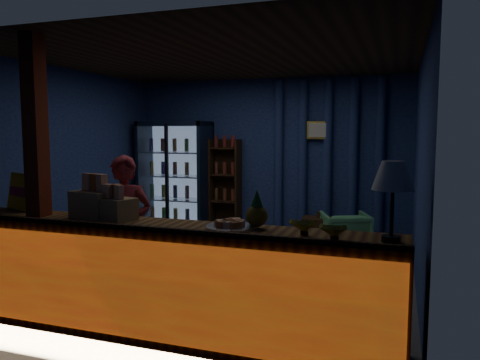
# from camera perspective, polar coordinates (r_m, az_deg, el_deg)

# --- Properties ---
(ground) EXTENTS (4.60, 4.60, 0.00)m
(ground) POSITION_cam_1_polar(r_m,az_deg,el_deg) (5.98, -2.41, -10.86)
(ground) COLOR #515154
(ground) RESTS_ON ground
(room_walls) EXTENTS (4.60, 4.60, 4.60)m
(room_walls) POSITION_cam_1_polar(r_m,az_deg,el_deg) (5.73, -2.48, 4.34)
(room_walls) COLOR navy
(room_walls) RESTS_ON ground
(counter) EXTENTS (4.40, 0.57, 0.99)m
(counter) POSITION_cam_1_polar(r_m,az_deg,el_deg) (4.20, -12.17, -11.52)
(counter) COLOR brown
(counter) RESTS_ON ground
(support_post) EXTENTS (0.16, 0.16, 2.60)m
(support_post) POSITION_cam_1_polar(r_m,az_deg,el_deg) (4.67, -23.43, 0.20)
(support_post) COLOR #972F16
(support_post) RESTS_ON ground
(beverage_cooler) EXTENTS (1.20, 0.62, 1.90)m
(beverage_cooler) POSITION_cam_1_polar(r_m,az_deg,el_deg) (8.15, -7.69, 0.28)
(beverage_cooler) COLOR black
(beverage_cooler) RESTS_ON ground
(bottle_shelf) EXTENTS (0.50, 0.28, 1.60)m
(bottle_shelf) POSITION_cam_1_polar(r_m,az_deg,el_deg) (7.95, -1.74, -0.81)
(bottle_shelf) COLOR #352310
(bottle_shelf) RESTS_ON ground
(curtain_folds) EXTENTS (1.74, 0.14, 2.50)m
(curtain_folds) POSITION_cam_1_polar(r_m,az_deg,el_deg) (7.56, 10.63, 2.59)
(curtain_folds) COLOR navy
(curtain_folds) RESTS_ON room_walls
(framed_picture) EXTENTS (0.36, 0.04, 0.28)m
(framed_picture) POSITION_cam_1_polar(r_m,az_deg,el_deg) (7.53, 9.51, 6.02)
(framed_picture) COLOR gold
(framed_picture) RESTS_ON room_walls
(shopkeeper) EXTENTS (0.62, 0.48, 1.49)m
(shopkeeper) POSITION_cam_1_polar(r_m,az_deg,el_deg) (4.88, -13.82, -5.84)
(shopkeeper) COLOR maroon
(shopkeeper) RESTS_ON ground
(green_chair) EXTENTS (0.80, 0.81, 0.58)m
(green_chair) POSITION_cam_1_polar(r_m,az_deg,el_deg) (6.86, 12.68, -6.29)
(green_chair) COLOR #5CB872
(green_chair) RESTS_ON ground
(side_table) EXTENTS (0.53, 0.41, 0.54)m
(side_table) POSITION_cam_1_polar(r_m,az_deg,el_deg) (7.11, 9.61, -6.33)
(side_table) COLOR #352310
(side_table) RESTS_ON ground
(yellow_sign) EXTENTS (0.46, 0.25, 0.36)m
(yellow_sign) POSITION_cam_1_polar(r_m,az_deg,el_deg) (5.13, -25.19, -1.28)
(yellow_sign) COLOR yellow
(yellow_sign) RESTS_ON counter
(snack_box_left) EXTENTS (0.43, 0.37, 0.40)m
(snack_box_left) POSITION_cam_1_polar(r_m,az_deg,el_deg) (4.45, -17.18, -2.56)
(snack_box_left) COLOR #A58B50
(snack_box_left) RESTS_ON counter
(snack_box_centre) EXTENTS (0.35, 0.31, 0.32)m
(snack_box_centre) POSITION_cam_1_polar(r_m,az_deg,el_deg) (4.25, -14.84, -3.26)
(snack_box_centre) COLOR #A58B50
(snack_box_centre) RESTS_ON counter
(pastry_tray) EXTENTS (0.41, 0.41, 0.07)m
(pastry_tray) POSITION_cam_1_polar(r_m,az_deg,el_deg) (3.77, -1.13, -5.60)
(pastry_tray) COLOR silver
(pastry_tray) RESTS_ON counter
(banana_bunches) EXTENTS (0.45, 0.28, 0.15)m
(banana_bunches) POSITION_cam_1_polar(r_m,az_deg,el_deg) (3.46, 9.52, -5.84)
(banana_bunches) COLOR gold
(banana_bunches) RESTS_ON counter
(table_lamp) EXTENTS (0.29, 0.29, 0.57)m
(table_lamp) POSITION_cam_1_polar(r_m,az_deg,el_deg) (3.42, 18.15, 0.13)
(table_lamp) COLOR black
(table_lamp) RESTS_ON counter
(pineapple) EXTENTS (0.18, 0.18, 0.31)m
(pineapple) POSITION_cam_1_polar(r_m,az_deg,el_deg) (3.77, 2.06, -3.98)
(pineapple) COLOR olive
(pineapple) RESTS_ON counter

